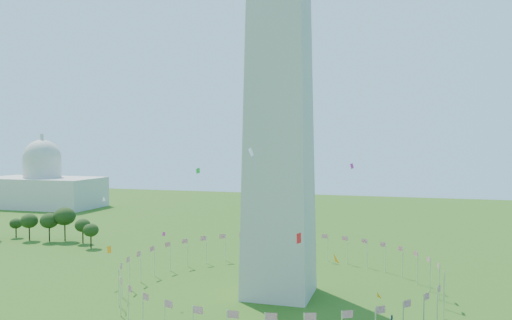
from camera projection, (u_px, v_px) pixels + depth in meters
The scene contains 4 objects.
flag_ring at pixel (279, 277), 128.64m from camera, with size 80.24×80.24×9.00m.
capitol_building at pixel (42, 169), 303.25m from camera, with size 70.00×35.00×46.00m, color beige, non-canonical shape.
kites_aloft at pixel (293, 235), 98.18m from camera, with size 107.48×61.47×30.86m.
tree_line_west at pixel (41, 227), 198.06m from camera, with size 55.34×15.87×13.20m.
Camera 1 is at (30.08, -74.05, 39.28)m, focal length 35.00 mm.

